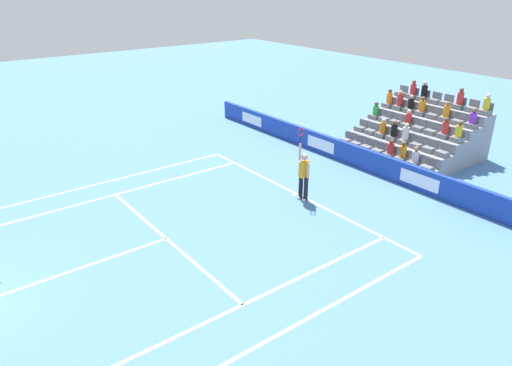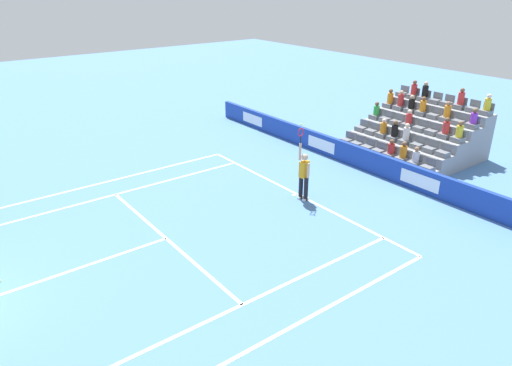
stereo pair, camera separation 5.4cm
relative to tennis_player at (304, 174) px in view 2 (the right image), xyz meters
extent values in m
cube|color=white|center=(0.47, -0.12, -0.99)|extent=(10.97, 0.10, 0.01)
cube|color=white|center=(0.47, 5.37, -0.99)|extent=(8.23, 0.10, 0.01)
cube|color=white|center=(0.47, 8.57, -0.99)|extent=(0.10, 6.40, 0.01)
cube|color=white|center=(4.59, 5.82, -0.99)|extent=(0.10, 11.89, 0.01)
cube|color=white|center=(-3.64, 5.82, -0.99)|extent=(0.10, 11.89, 0.01)
cube|color=white|center=(5.96, 5.82, -0.99)|extent=(0.10, 11.89, 0.01)
cube|color=white|center=(-5.01, 5.82, -0.99)|extent=(0.10, 11.89, 0.01)
cube|color=white|center=(0.47, -0.02, -0.99)|extent=(0.10, 0.20, 0.01)
cube|color=#193899|center=(0.47, -4.07, -0.53)|extent=(21.19, 0.20, 0.92)
cube|color=white|center=(-2.18, -3.96, -0.53)|extent=(1.69, 0.01, 0.52)
cube|color=white|center=(3.12, -3.96, -0.53)|extent=(1.69, 0.01, 0.52)
cube|color=white|center=(8.42, -3.96, -0.53)|extent=(1.69, 0.01, 0.52)
cylinder|color=black|center=(-0.13, -0.02, -0.54)|extent=(0.16, 0.16, 0.90)
cylinder|color=black|center=(0.11, 0.02, -0.54)|extent=(0.16, 0.16, 0.90)
cube|color=white|center=(-0.13, -0.02, -0.95)|extent=(0.16, 0.28, 0.08)
cube|color=white|center=(0.11, 0.02, -0.95)|extent=(0.16, 0.28, 0.08)
cube|color=orange|center=(-0.01, 0.00, 0.21)|extent=(0.27, 0.39, 0.60)
sphere|color=#D3A884|center=(-0.01, 0.00, 0.67)|extent=(0.24, 0.24, 0.24)
cylinder|color=#D3A884|center=(0.21, 0.03, 0.82)|extent=(0.09, 0.09, 0.62)
cylinder|color=#D3A884|center=(-0.23, 0.01, 0.23)|extent=(0.09, 0.09, 0.56)
cylinder|color=black|center=(0.21, 0.03, 1.27)|extent=(0.04, 0.04, 0.28)
torus|color=red|center=(0.21, 0.03, 1.55)|extent=(0.08, 0.31, 0.31)
sphere|color=#D1E533|center=(0.21, 0.03, 1.83)|extent=(0.07, 0.07, 0.07)
cube|color=gray|center=(0.47, -5.15, -0.78)|extent=(4.96, 0.95, 0.42)
cube|color=slate|center=(-1.70, -5.15, -0.47)|extent=(0.48, 0.44, 0.20)
cube|color=slate|center=(-1.70, -5.35, -0.22)|extent=(0.48, 0.04, 0.30)
cube|color=slate|center=(-1.08, -5.15, -0.47)|extent=(0.48, 0.44, 0.20)
cube|color=slate|center=(-1.08, -5.35, -0.22)|extent=(0.48, 0.04, 0.30)
cube|color=slate|center=(-0.46, -5.15, -0.47)|extent=(0.48, 0.44, 0.20)
cube|color=slate|center=(-0.46, -5.35, -0.22)|extent=(0.48, 0.04, 0.30)
cube|color=slate|center=(0.16, -5.15, -0.47)|extent=(0.48, 0.44, 0.20)
cube|color=slate|center=(0.16, -5.35, -0.22)|extent=(0.48, 0.04, 0.30)
cube|color=slate|center=(0.78, -5.15, -0.47)|extent=(0.48, 0.44, 0.20)
cube|color=slate|center=(0.78, -5.35, -0.22)|extent=(0.48, 0.04, 0.30)
cube|color=slate|center=(1.40, -5.15, -0.47)|extent=(0.48, 0.44, 0.20)
cube|color=slate|center=(1.40, -5.35, -0.22)|extent=(0.48, 0.04, 0.30)
cube|color=slate|center=(2.02, -5.15, -0.47)|extent=(0.48, 0.44, 0.20)
cube|color=slate|center=(2.02, -5.35, -0.22)|extent=(0.48, 0.04, 0.30)
cube|color=slate|center=(2.64, -5.15, -0.47)|extent=(0.48, 0.44, 0.20)
cube|color=slate|center=(2.64, -5.35, -0.22)|extent=(0.48, 0.04, 0.30)
cube|color=gray|center=(0.47, -6.10, -0.57)|extent=(4.96, 0.95, 0.84)
cube|color=slate|center=(-1.70, -6.10, -0.05)|extent=(0.48, 0.44, 0.20)
cube|color=slate|center=(-1.70, -6.30, 0.20)|extent=(0.48, 0.04, 0.30)
cube|color=slate|center=(-1.08, -6.10, -0.05)|extent=(0.48, 0.44, 0.20)
cube|color=slate|center=(-1.08, -6.30, 0.20)|extent=(0.48, 0.04, 0.30)
cube|color=slate|center=(-0.46, -6.10, -0.05)|extent=(0.48, 0.44, 0.20)
cube|color=slate|center=(-0.46, -6.30, 0.20)|extent=(0.48, 0.04, 0.30)
cube|color=slate|center=(0.16, -6.10, -0.05)|extent=(0.48, 0.44, 0.20)
cube|color=slate|center=(0.16, -6.30, 0.20)|extent=(0.48, 0.04, 0.30)
cube|color=slate|center=(0.78, -6.10, -0.05)|extent=(0.48, 0.44, 0.20)
cube|color=slate|center=(0.78, -6.30, 0.20)|extent=(0.48, 0.04, 0.30)
cube|color=slate|center=(1.40, -6.10, -0.05)|extent=(0.48, 0.44, 0.20)
cube|color=slate|center=(1.40, -6.30, 0.20)|extent=(0.48, 0.04, 0.30)
cube|color=slate|center=(2.02, -6.10, -0.05)|extent=(0.48, 0.44, 0.20)
cube|color=slate|center=(2.02, -6.30, 0.20)|extent=(0.48, 0.04, 0.30)
cube|color=slate|center=(2.64, -6.10, -0.05)|extent=(0.48, 0.44, 0.20)
cube|color=slate|center=(2.64, -6.30, 0.20)|extent=(0.48, 0.04, 0.30)
cube|color=gray|center=(0.47, -7.05, -0.36)|extent=(4.96, 0.95, 1.26)
cube|color=slate|center=(-1.70, -7.05, 0.37)|extent=(0.48, 0.44, 0.20)
cube|color=slate|center=(-1.70, -7.25, 0.62)|extent=(0.48, 0.04, 0.30)
cube|color=slate|center=(-1.08, -7.05, 0.37)|extent=(0.48, 0.44, 0.20)
cube|color=slate|center=(-1.08, -7.25, 0.62)|extent=(0.48, 0.04, 0.30)
cube|color=slate|center=(-0.46, -7.05, 0.37)|extent=(0.48, 0.44, 0.20)
cube|color=slate|center=(-0.46, -7.25, 0.62)|extent=(0.48, 0.04, 0.30)
cube|color=slate|center=(0.16, -7.05, 0.37)|extent=(0.48, 0.44, 0.20)
cube|color=slate|center=(0.16, -7.25, 0.62)|extent=(0.48, 0.04, 0.30)
cube|color=slate|center=(0.78, -7.05, 0.37)|extent=(0.48, 0.44, 0.20)
cube|color=slate|center=(0.78, -7.25, 0.62)|extent=(0.48, 0.04, 0.30)
cube|color=slate|center=(1.40, -7.05, 0.37)|extent=(0.48, 0.44, 0.20)
cube|color=slate|center=(1.40, -7.25, 0.62)|extent=(0.48, 0.04, 0.30)
cube|color=slate|center=(2.02, -7.05, 0.37)|extent=(0.48, 0.44, 0.20)
cube|color=slate|center=(2.02, -7.25, 0.62)|extent=(0.48, 0.04, 0.30)
cube|color=slate|center=(2.64, -7.05, 0.37)|extent=(0.48, 0.44, 0.20)
cube|color=slate|center=(2.64, -7.25, 0.62)|extent=(0.48, 0.04, 0.30)
cube|color=gray|center=(0.47, -8.00, -0.15)|extent=(4.96, 0.95, 1.68)
cube|color=slate|center=(-1.70, -8.00, 0.79)|extent=(0.48, 0.44, 0.20)
cube|color=slate|center=(-1.70, -8.20, 1.04)|extent=(0.48, 0.04, 0.30)
cube|color=slate|center=(-1.08, -8.00, 0.79)|extent=(0.48, 0.44, 0.20)
cube|color=slate|center=(-1.08, -8.20, 1.04)|extent=(0.48, 0.04, 0.30)
cube|color=slate|center=(-0.46, -8.00, 0.79)|extent=(0.48, 0.44, 0.20)
cube|color=slate|center=(-0.46, -8.20, 1.04)|extent=(0.48, 0.04, 0.30)
cube|color=slate|center=(0.16, -8.00, 0.79)|extent=(0.48, 0.44, 0.20)
cube|color=slate|center=(0.16, -8.20, 1.04)|extent=(0.48, 0.04, 0.30)
cube|color=slate|center=(0.78, -8.00, 0.79)|extent=(0.48, 0.44, 0.20)
cube|color=slate|center=(0.78, -8.20, 1.04)|extent=(0.48, 0.04, 0.30)
cube|color=slate|center=(1.40, -8.00, 0.79)|extent=(0.48, 0.44, 0.20)
cube|color=slate|center=(1.40, -8.20, 1.04)|extent=(0.48, 0.04, 0.30)
cube|color=slate|center=(2.02, -8.00, 0.79)|extent=(0.48, 0.44, 0.20)
cube|color=slate|center=(2.02, -8.20, 1.04)|extent=(0.48, 0.04, 0.30)
cube|color=slate|center=(2.64, -8.00, 0.79)|extent=(0.48, 0.44, 0.20)
cube|color=slate|center=(2.64, -8.20, 1.04)|extent=(0.48, 0.04, 0.30)
cube|color=gray|center=(0.47, -8.95, 0.06)|extent=(4.96, 0.95, 2.10)
cube|color=slate|center=(-1.70, -8.95, 1.21)|extent=(0.48, 0.44, 0.20)
cube|color=slate|center=(-1.70, -9.15, 1.46)|extent=(0.48, 0.04, 0.30)
cube|color=slate|center=(-1.08, -8.95, 1.21)|extent=(0.48, 0.44, 0.20)
cube|color=slate|center=(-1.08, -9.15, 1.46)|extent=(0.48, 0.04, 0.30)
cube|color=slate|center=(-0.46, -8.95, 1.21)|extent=(0.48, 0.44, 0.20)
cube|color=slate|center=(-0.46, -9.15, 1.46)|extent=(0.48, 0.04, 0.30)
cube|color=slate|center=(0.16, -8.95, 1.21)|extent=(0.48, 0.44, 0.20)
cube|color=slate|center=(0.16, -9.15, 1.46)|extent=(0.48, 0.04, 0.30)
cube|color=slate|center=(0.78, -8.95, 1.21)|extent=(0.48, 0.44, 0.20)
cube|color=slate|center=(0.78, -9.15, 1.46)|extent=(0.48, 0.04, 0.30)
cube|color=slate|center=(1.40, -8.95, 1.21)|extent=(0.48, 0.44, 0.20)
cube|color=slate|center=(1.40, -9.15, 1.46)|extent=(0.48, 0.04, 0.30)
cube|color=slate|center=(2.02, -8.95, 1.21)|extent=(0.48, 0.44, 0.20)
cube|color=slate|center=(2.02, -9.15, 1.46)|extent=(0.48, 0.04, 0.30)
cube|color=slate|center=(2.64, -8.95, 1.21)|extent=(0.48, 0.44, 0.20)
cube|color=slate|center=(2.64, -9.15, 1.46)|extent=(0.48, 0.04, 0.30)
cylinder|color=red|center=(-0.46, -9.00, 1.58)|extent=(0.28, 0.28, 0.54)
sphere|color=brown|center=(-0.46, -9.00, 1.94)|extent=(0.20, 0.20, 0.20)
cylinder|color=red|center=(2.02, -8.05, 1.16)|extent=(0.28, 0.28, 0.54)
sphere|color=#D3A884|center=(2.02, -8.05, 1.53)|extent=(0.20, 0.20, 0.20)
cylinder|color=orange|center=(-0.46, -5.20, -0.13)|extent=(0.28, 0.28, 0.49)
sphere|color=brown|center=(-0.46, -5.20, 0.21)|extent=(0.20, 0.20, 0.20)
cylinder|color=white|center=(-1.08, -5.20, -0.15)|extent=(0.28, 0.28, 0.44)
sphere|color=#9E7251|center=(-1.08, -5.20, 0.16)|extent=(0.20, 0.20, 0.20)
cylinder|color=green|center=(2.64, -7.10, 0.68)|extent=(0.28, 0.28, 0.42)
sphere|color=brown|center=(2.64, -7.10, 0.99)|extent=(0.20, 0.20, 0.20)
cylinder|color=orange|center=(0.78, -8.05, 1.12)|extent=(0.28, 0.28, 0.47)
sphere|color=brown|center=(0.78, -8.05, 1.46)|extent=(0.20, 0.20, 0.20)
cylinder|color=red|center=(0.16, -5.20, -0.16)|extent=(0.28, 0.28, 0.42)
sphere|color=brown|center=(0.16, -5.20, 0.15)|extent=(0.20, 0.20, 0.20)
cylinder|color=purple|center=(-1.70, -8.05, 1.11)|extent=(0.28, 0.28, 0.44)
sphere|color=brown|center=(-1.70, -8.05, 1.43)|extent=(0.20, 0.20, 0.20)
cylinder|color=white|center=(0.16, -6.15, 0.32)|extent=(0.28, 0.28, 0.54)
sphere|color=beige|center=(0.16, -6.15, 0.69)|extent=(0.20, 0.20, 0.20)
cylinder|color=orange|center=(1.40, -6.15, 0.28)|extent=(0.28, 0.28, 0.47)
sphere|color=beige|center=(1.40, -6.15, 0.61)|extent=(0.20, 0.20, 0.20)
cylinder|color=black|center=(1.40, -9.00, 1.57)|extent=(0.28, 0.28, 0.52)
sphere|color=#D3A884|center=(1.40, -9.00, 1.93)|extent=(0.20, 0.20, 0.20)
cylinder|color=yellow|center=(-1.70, -9.00, 1.56)|extent=(0.28, 0.28, 0.50)
sphere|color=beige|center=(-1.70, -9.00, 1.90)|extent=(0.20, 0.20, 0.20)
cylinder|color=yellow|center=(-1.70, -7.10, 0.71)|extent=(0.28, 0.28, 0.48)
sphere|color=brown|center=(-1.70, -7.10, 1.04)|extent=(0.20, 0.20, 0.20)
cylinder|color=black|center=(1.40, -8.05, 1.11)|extent=(0.28, 0.28, 0.44)
sphere|color=#D3A884|center=(1.40, -8.05, 1.42)|extent=(0.20, 0.20, 0.20)
cylinder|color=red|center=(0.78, -7.10, 0.69)|extent=(0.28, 0.28, 0.44)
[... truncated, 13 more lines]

